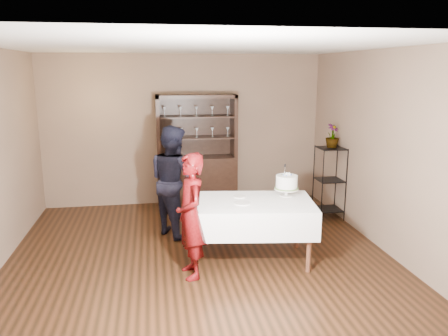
# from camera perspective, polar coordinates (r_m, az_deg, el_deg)

# --- Properties ---
(floor) EXTENTS (5.00, 5.00, 0.00)m
(floor) POSITION_cam_1_polar(r_m,az_deg,el_deg) (5.93, -3.10, -11.43)
(floor) COLOR black
(floor) RESTS_ON ground
(ceiling) EXTENTS (5.00, 5.00, 0.00)m
(ceiling) POSITION_cam_1_polar(r_m,az_deg,el_deg) (5.41, -3.46, 15.64)
(ceiling) COLOR silver
(ceiling) RESTS_ON back_wall
(back_wall) EXTENTS (5.00, 0.02, 2.70)m
(back_wall) POSITION_cam_1_polar(r_m,az_deg,el_deg) (7.97, -5.24, 4.95)
(back_wall) COLOR brown
(back_wall) RESTS_ON floor
(wall_right) EXTENTS (0.02, 5.00, 2.70)m
(wall_right) POSITION_cam_1_polar(r_m,az_deg,el_deg) (6.29, 20.03, 2.13)
(wall_right) COLOR brown
(wall_right) RESTS_ON floor
(china_hutch) EXTENTS (1.40, 0.48, 2.00)m
(china_hutch) POSITION_cam_1_polar(r_m,az_deg,el_deg) (7.87, -3.55, -0.20)
(china_hutch) COLOR black
(china_hutch) RESTS_ON floor
(plant_etagere) EXTENTS (0.42, 0.42, 1.20)m
(plant_etagere) POSITION_cam_1_polar(r_m,az_deg,el_deg) (7.39, 13.61, -1.51)
(plant_etagere) COLOR black
(plant_etagere) RESTS_ON floor
(cake_table) EXTENTS (1.70, 1.18, 0.79)m
(cake_table) POSITION_cam_1_polar(r_m,az_deg,el_deg) (5.62, 3.50, -6.18)
(cake_table) COLOR silver
(cake_table) RESTS_ON floor
(woman) EXTENTS (0.44, 0.60, 1.50)m
(woman) POSITION_cam_1_polar(r_m,az_deg,el_deg) (5.15, -4.33, -6.27)
(woman) COLOR #360406
(woman) RESTS_ON floor
(man) EXTENTS (0.95, 1.01, 1.64)m
(man) POSITION_cam_1_polar(r_m,az_deg,el_deg) (6.49, -6.62, -1.64)
(man) COLOR black
(man) RESTS_ON floor
(cake) EXTENTS (0.37, 0.37, 0.44)m
(cake) POSITION_cam_1_polar(r_m,az_deg,el_deg) (5.80, 8.17, -1.96)
(cake) COLOR silver
(cake) RESTS_ON cake_table
(plate_near) EXTENTS (0.22, 0.22, 0.01)m
(plate_near) POSITION_cam_1_polar(r_m,az_deg,el_deg) (5.46, 2.41, -4.60)
(plate_near) COLOR silver
(plate_near) RESTS_ON cake_table
(plate_far) EXTENTS (0.17, 0.17, 0.01)m
(plate_far) POSITION_cam_1_polar(r_m,az_deg,el_deg) (5.73, 2.03, -3.75)
(plate_far) COLOR silver
(plate_far) RESTS_ON cake_table
(potted_plant) EXTENTS (0.30, 0.30, 0.38)m
(potted_plant) POSITION_cam_1_polar(r_m,az_deg,el_deg) (7.26, 13.98, 4.10)
(potted_plant) COLOR #547437
(potted_plant) RESTS_ON plant_etagere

